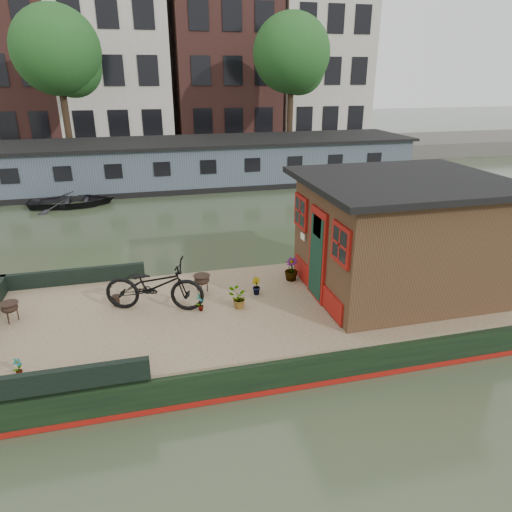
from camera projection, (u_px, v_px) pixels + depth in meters
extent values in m
plane|color=#303E27|center=(295.00, 327.00, 9.65)|extent=(120.00, 120.00, 0.00)
cube|color=black|center=(295.00, 314.00, 9.53)|extent=(12.00, 4.00, 0.60)
cube|color=maroon|center=(295.00, 324.00, 9.62)|extent=(12.02, 4.02, 0.10)
cube|color=#9A7F5F|center=(296.00, 301.00, 9.41)|extent=(11.80, 3.80, 0.05)
cube|color=black|center=(75.00, 276.00, 10.05)|extent=(3.00, 0.12, 0.35)
cube|color=black|center=(44.00, 382.00, 6.59)|extent=(3.00, 0.12, 0.35)
cube|color=black|center=(398.00, 238.00, 9.48)|extent=(3.50, 3.00, 2.30)
cube|color=black|center=(405.00, 181.00, 9.03)|extent=(4.00, 3.50, 0.12)
cube|color=maroon|center=(317.00, 255.00, 9.15)|extent=(0.06, 0.80, 1.90)
cube|color=black|center=(316.00, 257.00, 9.16)|extent=(0.04, 0.64, 1.70)
cube|color=maroon|center=(341.00, 244.00, 7.98)|extent=(0.06, 0.72, 0.72)
cube|color=maroon|center=(301.00, 212.00, 9.87)|extent=(0.06, 0.72, 0.72)
imported|color=black|center=(154.00, 285.00, 8.84)|extent=(2.05, 1.21, 1.02)
imported|color=brown|center=(200.00, 302.00, 8.89)|extent=(0.22, 0.23, 0.36)
imported|color=brown|center=(256.00, 286.00, 9.58)|extent=(0.22, 0.24, 0.36)
imported|color=brown|center=(238.00, 299.00, 8.99)|extent=(0.39, 0.34, 0.42)
imported|color=brown|center=(291.00, 269.00, 10.20)|extent=(0.41, 0.41, 0.53)
imported|color=#A55230|center=(18.00, 367.00, 6.97)|extent=(0.16, 0.19, 0.31)
cylinder|color=black|center=(117.00, 300.00, 9.13)|extent=(0.18, 0.18, 0.21)
imported|color=black|center=(72.00, 198.00, 18.41)|extent=(3.31, 2.39, 0.68)
cube|color=#45515D|center=(202.00, 163.00, 21.89)|extent=(20.00, 4.00, 2.00)
cube|color=black|center=(201.00, 141.00, 21.50)|extent=(20.40, 4.40, 0.12)
cube|color=black|center=(203.00, 181.00, 22.21)|extent=(20.00, 4.05, 0.24)
cube|color=#47443F|center=(188.00, 154.00, 27.95)|extent=(60.00, 6.00, 0.90)
cube|color=brown|center=(6.00, 32.00, 29.27)|extent=(6.00, 8.00, 15.00)
cube|color=#B7B2A3|center=(110.00, 22.00, 30.46)|extent=(7.00, 8.00, 16.50)
cube|color=brown|center=(221.00, 32.00, 32.34)|extent=(7.00, 8.00, 15.50)
cube|color=#B7B2A3|center=(314.00, 31.00, 33.83)|extent=(6.50, 8.00, 16.00)
cylinder|color=#332316|center=(66.00, 116.00, 24.22)|extent=(0.36, 0.36, 4.00)
sphere|color=#154118|center=(56.00, 50.00, 23.03)|extent=(4.40, 4.40, 4.40)
sphere|color=#154118|center=(72.00, 68.00, 23.73)|extent=(3.00, 3.00, 3.00)
cylinder|color=#332316|center=(290.00, 112.00, 27.05)|extent=(0.36, 0.36, 4.00)
sphere|color=#154118|center=(292.00, 53.00, 25.86)|extent=(4.40, 4.40, 4.40)
sphere|color=#154118|center=(299.00, 68.00, 26.56)|extent=(3.00, 3.00, 3.00)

